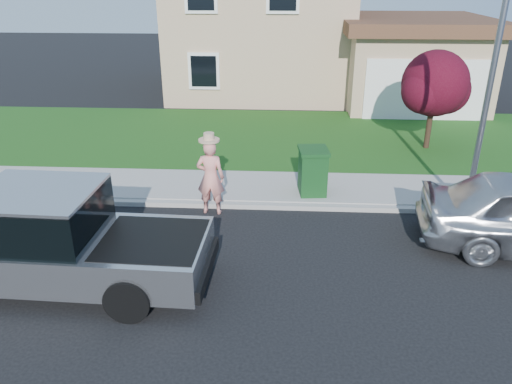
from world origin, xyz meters
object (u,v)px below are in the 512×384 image
ornamental_tree (436,87)px  trash_bin (313,171)px  pickup_truck (50,242)px  street_lamp (491,82)px  woman (210,176)px

ornamental_tree → trash_bin: (-3.95, -3.97, -1.35)m
pickup_truck → trash_bin: (4.96, 4.17, -0.14)m
ornamental_tree → street_lamp: size_ratio=0.55×
pickup_truck → trash_bin: pickup_truck is taller
woman → trash_bin: size_ratio=1.71×
woman → street_lamp: 6.51m
ornamental_tree → trash_bin: 5.75m
pickup_truck → woman: size_ratio=2.92×
ornamental_tree → street_lamp: street_lamp is taller
pickup_truck → woman: woman is taller
woman → street_lamp: street_lamp is taller
ornamental_tree → trash_bin: bearing=-134.9°
trash_bin → pickup_truck: bearing=-145.6°
woman → pickup_truck: bearing=55.1°
pickup_truck → trash_bin: bearing=41.9°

